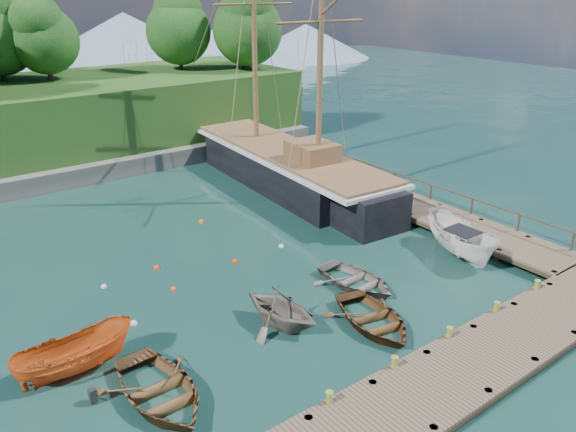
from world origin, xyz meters
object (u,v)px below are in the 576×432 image
Objects in this scene: cabin_boat_white at (459,256)px; schooner at (285,169)px; rowboat_1 at (281,325)px; motorboat_orange at (78,372)px; rowboat_3 at (356,286)px; rowboat_2 at (373,326)px; rowboat_0 at (160,400)px.

schooner reaches higher than cabin_boat_white.
rowboat_1 reaches higher than motorboat_orange.
rowboat_3 is 0.15× the size of schooner.
rowboat_1 is at bearing -163.24° from cabin_boat_white.
rowboat_2 is at bearing -148.04° from cabin_boat_white.
cabin_boat_white reaches higher than rowboat_1.
rowboat_3 is 0.94× the size of motorboat_orange.
motorboat_orange is 0.16× the size of schooner.
rowboat_2 is 0.83× the size of cabin_boat_white.
rowboat_2 is 1.07× the size of rowboat_3.
motorboat_orange is 21.77m from schooner.
rowboat_0 is 3.61m from motorboat_orange.
cabin_boat_white is 14.36m from schooner.
cabin_boat_white reaches higher than rowboat_3.
motorboat_orange is at bearing 167.70° from rowboat_3.
rowboat_2 reaches higher than rowboat_3.
rowboat_0 is 1.09× the size of motorboat_orange.
cabin_boat_white is at bearing -96.80° from motorboat_orange.
rowboat_3 is 12.46m from motorboat_orange.
cabin_boat_white reaches higher than rowboat_0.
rowboat_2 is 0.16× the size of schooner.
rowboat_0 reaches higher than rowboat_3.
schooner is (10.56, 13.85, 1.11)m from rowboat_1.
rowboat_1 is 0.83× the size of motorboat_orange.
rowboat_1 is at bearing 10.58° from rowboat_0.
motorboat_orange is (-12.37, 1.48, 0.00)m from rowboat_3.
schooner is at bearing 60.86° from rowboat_3.
schooner is at bearing 111.39° from cabin_boat_white.
motorboat_orange is at bearing 152.91° from rowboat_1.
motorboat_orange is at bearing 169.77° from rowboat_2.
motorboat_orange is at bearing -168.32° from cabin_boat_white.
motorboat_orange is (-1.75, 3.16, 0.00)m from rowboat_0.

